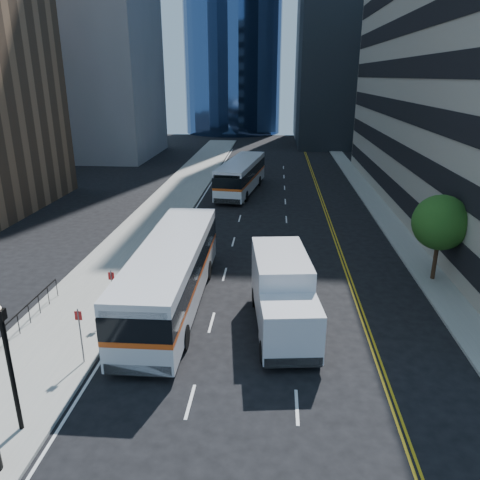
{
  "coord_description": "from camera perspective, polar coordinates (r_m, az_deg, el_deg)",
  "views": [
    {
      "loc": [
        -0.5,
        -18.4,
        11.6
      ],
      "look_at": [
        -2.43,
        6.51,
        2.8
      ],
      "focal_mm": 35.0,
      "sensor_mm": 36.0,
      "label": 1
    }
  ],
  "objects": [
    {
      "name": "bus_front",
      "position": [
        24.66,
        -8.31,
        -3.95
      ],
      "size": [
        3.08,
        13.58,
        3.5
      ],
      "rotation": [
        0.0,
        0.0,
        0.01
      ],
      "color": "silver",
      "rests_on": "ground"
    },
    {
      "name": "bus_rear",
      "position": [
        49.27,
        0.16,
        7.93
      ],
      "size": [
        4.5,
        13.03,
        3.29
      ],
      "rotation": [
        0.0,
        0.0,
        -0.14
      ],
      "color": "white",
      "rests_on": "ground"
    },
    {
      "name": "street_tree",
      "position": [
        29.16,
        23.26,
        1.96
      ],
      "size": [
        3.2,
        3.2,
        5.1
      ],
      "color": "#332114",
      "rests_on": "sidewalk_east"
    },
    {
      "name": "lamp_post",
      "position": [
        17.45,
        -26.27,
        -13.41
      ],
      "size": [
        0.28,
        0.28,
        4.56
      ],
      "color": "black",
      "rests_on": "sidewalk_west"
    },
    {
      "name": "box_truck",
      "position": [
        22.36,
        5.23,
        -6.55
      ],
      "size": [
        3.34,
        7.54,
        3.49
      ],
      "rotation": [
        0.0,
        0.0,
        0.12
      ],
      "color": "silver",
      "rests_on": "ground"
    },
    {
      "name": "sidewalk_east",
      "position": [
        45.9,
        16.26,
        4.08
      ],
      "size": [
        2.0,
        90.0,
        0.15
      ],
      "primitive_type": "cube",
      "color": "gray",
      "rests_on": "ground"
    },
    {
      "name": "ground",
      "position": [
        21.75,
        5.2,
        -12.91
      ],
      "size": [
        160.0,
        160.0,
        0.0
      ],
      "primitive_type": "plane",
      "color": "black",
      "rests_on": "ground"
    },
    {
      "name": "midrise_west",
      "position": [
        75.81,
        -18.37,
        22.98
      ],
      "size": [
        18.0,
        18.0,
        35.0
      ],
      "primitive_type": "cube",
      "color": "gray",
      "rests_on": "ground"
    },
    {
      "name": "sidewalk_west",
      "position": [
        46.0,
        -8.3,
        4.69
      ],
      "size": [
        5.0,
        90.0,
        0.15
      ],
      "primitive_type": "cube",
      "color": "gray",
      "rests_on": "ground"
    }
  ]
}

